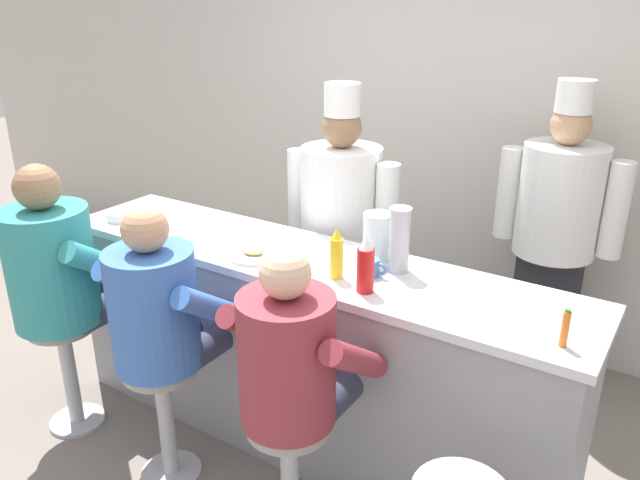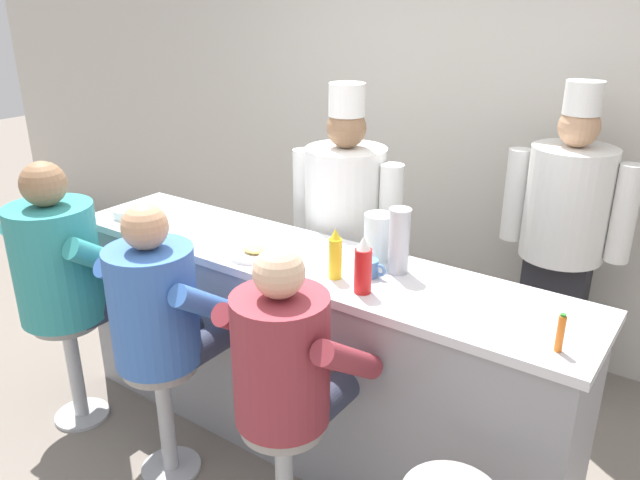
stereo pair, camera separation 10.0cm
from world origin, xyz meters
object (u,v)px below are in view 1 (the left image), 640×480
Objects in this scene: diner_seated_blue at (160,316)px; hot_sauce_bottle_orange at (565,329)px; cup_stack_steel at (399,240)px; cook_in_whites_near at (341,228)px; mustard_bottle_yellow at (337,255)px; coffee_mug_blue at (370,267)px; cook_in_whites_far at (556,227)px; water_pitcher_clear at (378,236)px; diner_seated_teal at (59,272)px; breakfast_plate at (253,254)px; diner_seated_maroon at (292,368)px; cereal_bowl at (121,215)px; ketchup_bottle_red at (366,266)px.

hot_sauce_bottle_orange is at bearing 14.02° from diner_seated_blue.
cook_in_whites_near is at bearing 141.47° from cup_stack_steel.
mustard_bottle_yellow is 1.73× the size of coffee_mug_blue.
cup_stack_steel is at bearing -38.53° from cook_in_whites_near.
cup_stack_steel reaches higher than hot_sauce_bottle_orange.
cook_in_whites_far is at bearing 104.20° from hot_sauce_bottle_orange.
cup_stack_steel is at bearing -26.73° from water_pitcher_clear.
diner_seated_teal is at bearing -152.46° from water_pitcher_clear.
hot_sauce_bottle_orange is 1.43m from breakfast_plate.
diner_seated_maroon reaches higher than mustard_bottle_yellow.
diner_seated_blue is (0.75, -0.45, -0.20)m from cereal_bowl.
cook_in_whites_near reaches higher than cup_stack_steel.
cook_in_whites_far is (1.27, 1.79, 0.12)m from diner_seated_blue.
diner_seated_blue is at bearing -102.51° from cook_in_whites_near.
ketchup_bottle_red is 1.73× the size of hot_sauce_bottle_orange.
diner_seated_blue reaches higher than hot_sauce_bottle_orange.
cook_in_whites_near is at bearing 77.49° from diner_seated_blue.
cup_stack_steel is (0.65, 0.24, 0.14)m from breakfast_plate.
mustard_bottle_yellow reaches higher than cereal_bowl.
hot_sauce_bottle_orange is 0.88× the size of cereal_bowl.
diner_seated_maroon reaches higher than hot_sauce_bottle_orange.
cook_in_whites_near reaches higher than ketchup_bottle_red.
breakfast_plate is at bearing -128.35° from cook_in_whites_far.
cup_stack_steel is 0.17× the size of cook_in_whites_near.
cup_stack_steel is (-0.78, 0.26, 0.08)m from hot_sauce_bottle_orange.
coffee_mug_blue is at bearing -48.92° from cook_in_whites_near.
hot_sauce_bottle_orange is at bearing 0.04° from ketchup_bottle_red.
diner_seated_maroon is 0.76× the size of cook_in_whites_far.
diner_seated_teal is at bearing -161.72° from mustard_bottle_yellow.
diner_seated_teal is at bearing -156.93° from cup_stack_steel.
mustard_bottle_yellow is 0.98m from hot_sauce_bottle_orange.
diner_seated_blue is at bearing -144.67° from mustard_bottle_yellow.
breakfast_plate is 1.80× the size of coffee_mug_blue.
ketchup_bottle_red is at bearing -179.96° from hot_sauce_bottle_orange.
mustard_bottle_yellow is 0.46m from breakfast_plate.
coffee_mug_blue is 0.07× the size of cook_in_whites_near.
diner_seated_blue is at bearing -153.66° from ketchup_bottle_red.
cook_in_whites_near reaches higher than diner_seated_teal.
breakfast_plate is 0.71m from cook_in_whites_near.
cook_in_whites_far is at bearing 73.18° from diner_seated_maroon.
cook_in_whites_far reaches higher than diner_seated_teal.
water_pitcher_clear reaches higher than coffee_mug_blue.
cup_stack_steel reaches higher than breakfast_plate.
water_pitcher_clear reaches higher than hot_sauce_bottle_orange.
cook_in_whites_far is at bearing 33.67° from cereal_bowl.
water_pitcher_clear is at bearing 109.29° from coffee_mug_blue.
breakfast_plate is at bearing 66.25° from diner_seated_blue.
diner_seated_teal is (-0.91, -0.43, -0.16)m from breakfast_plate.
cup_stack_steel is 0.22× the size of diner_seated_maroon.
diner_seated_maroon is (-0.89, -0.41, -0.26)m from hot_sauce_bottle_orange.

